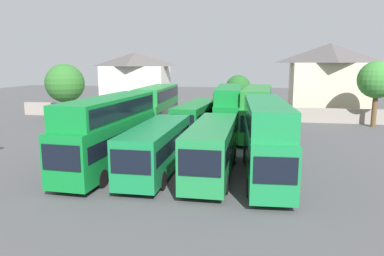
% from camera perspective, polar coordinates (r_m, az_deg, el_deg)
% --- Properties ---
extents(ground, '(140.00, 140.00, 0.00)m').
position_cam_1_polar(ground, '(42.04, 3.64, 0.14)').
color(ground, '#4C4C4F').
extents(depot_boundary_wall, '(56.00, 0.50, 1.80)m').
position_cam_1_polar(depot_boundary_wall, '(47.33, 4.43, 2.36)').
color(depot_boundary_wall, gray).
rests_on(depot_boundary_wall, ground).
extents(bus_1, '(3.15, 11.62, 5.01)m').
position_cam_1_polar(bus_1, '(25.55, -12.86, -0.20)').
color(bus_1, '#107A2F').
rests_on(bus_1, ground).
extents(bus_2, '(2.64, 10.31, 3.26)m').
position_cam_1_polar(bus_2, '(24.33, -5.53, -2.80)').
color(bus_2, '#157A3F').
rests_on(bus_2, ground).
extents(bus_3, '(2.64, 10.38, 3.46)m').
position_cam_1_polar(bus_3, '(23.61, 3.21, -2.91)').
color(bus_3, '#1F7F3F').
rests_on(bus_3, ground).
extents(bus_4, '(3.15, 11.56, 4.94)m').
position_cam_1_polar(bus_4, '(23.51, 11.48, -1.14)').
color(bus_4, '#187D40').
rests_on(bus_4, ground).
extents(bus_5, '(2.96, 11.17, 4.87)m').
position_cam_1_polar(bus_5, '(38.50, -5.50, 3.32)').
color(bus_5, '#1E8637').
rests_on(bus_5, ground).
extents(bus_6, '(3.45, 11.24, 3.27)m').
position_cam_1_polar(bus_6, '(37.47, 0.81, 1.83)').
color(bus_6, '#157C2F').
rests_on(bus_6, ground).
extents(bus_7, '(2.96, 12.04, 4.96)m').
position_cam_1_polar(bus_7, '(37.28, 5.77, 3.16)').
color(bus_7, '#107C2E').
rests_on(bus_7, ground).
extents(bus_8, '(3.02, 11.90, 4.92)m').
position_cam_1_polar(bus_8, '(36.64, 10.18, 2.90)').
color(bus_8, '#22802F').
rests_on(bus_8, ground).
extents(house_terrace_left, '(10.37, 6.32, 8.94)m').
position_cam_1_polar(house_terrace_left, '(58.49, -8.82, 7.35)').
color(house_terrace_left, silver).
rests_on(house_terrace_left, ground).
extents(house_terrace_centre, '(10.75, 8.39, 10.04)m').
position_cam_1_polar(house_terrace_centre, '(55.10, 20.66, 7.25)').
color(house_terrace_centre, beige).
rests_on(house_terrace_centre, ground).
extents(tree_left_of_lot, '(4.99, 4.99, 7.20)m').
position_cam_1_polar(tree_left_of_lot, '(50.21, -19.31, 6.60)').
color(tree_left_of_lot, brown).
rests_on(tree_left_of_lot, ground).
extents(tree_behind_wall, '(3.36, 3.36, 5.73)m').
position_cam_1_polar(tree_behind_wall, '(49.34, 7.25, 6.26)').
color(tree_behind_wall, brown).
rests_on(tree_behind_wall, ground).
extents(tree_right_of_lot, '(4.26, 4.26, 7.57)m').
position_cam_1_polar(tree_right_of_lot, '(46.64, 27.02, 6.71)').
color(tree_right_of_lot, brown).
rests_on(tree_right_of_lot, ground).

